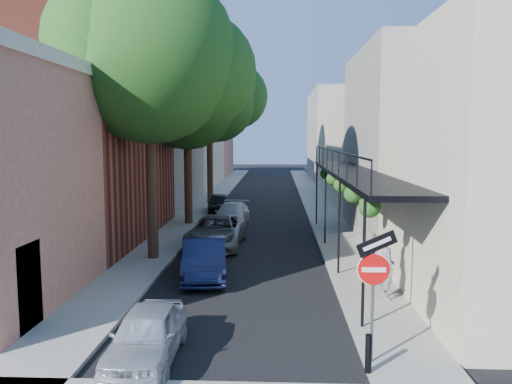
# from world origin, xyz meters

# --- Properties ---
(road_surface) EXTENTS (6.00, 64.00, 0.01)m
(road_surface) POSITION_xyz_m (0.00, 30.00, 0.01)
(road_surface) COLOR black
(road_surface) RESTS_ON ground
(sidewalk_left) EXTENTS (2.00, 64.00, 0.12)m
(sidewalk_left) POSITION_xyz_m (-4.00, 30.00, 0.06)
(sidewalk_left) COLOR gray
(sidewalk_left) RESTS_ON ground
(sidewalk_right) EXTENTS (2.00, 64.00, 0.12)m
(sidewalk_right) POSITION_xyz_m (4.00, 30.00, 0.06)
(sidewalk_right) COLOR gray
(sidewalk_right) RESTS_ON ground
(buildings_left) EXTENTS (10.10, 59.10, 12.00)m
(buildings_left) POSITION_xyz_m (-9.30, 28.76, 4.94)
(buildings_left) COLOR tan
(buildings_left) RESTS_ON ground
(buildings_right) EXTENTS (9.80, 55.00, 10.00)m
(buildings_right) POSITION_xyz_m (8.99, 29.49, 4.42)
(buildings_right) COLOR beige
(buildings_right) RESTS_ON ground
(sign_post) EXTENTS (0.89, 0.17, 2.99)m
(sign_post) POSITION_xyz_m (3.16, 0.97, 2.04)
(sign_post) COLOR #595B60
(sign_post) RESTS_ON ground
(bollard) EXTENTS (0.14, 0.14, 0.80)m
(bollard) POSITION_xyz_m (3.00, 0.50, 0.52)
(bollard) COLOR black
(bollard) RESTS_ON sidewalk_right
(oak_near) EXTENTS (7.48, 6.80, 11.42)m
(oak_near) POSITION_xyz_m (-3.37, 10.26, 7.88)
(oak_near) COLOR black
(oak_near) RESTS_ON ground
(oak_mid) EXTENTS (6.60, 6.00, 10.20)m
(oak_mid) POSITION_xyz_m (-3.42, 18.23, 7.06)
(oak_mid) COLOR black
(oak_mid) RESTS_ON ground
(oak_far) EXTENTS (7.70, 7.00, 11.90)m
(oak_far) POSITION_xyz_m (-3.35, 27.27, 8.26)
(oak_far) COLOR black
(oak_far) RESTS_ON ground
(parked_car_a) EXTENTS (1.44, 3.48, 1.18)m
(parked_car_a) POSITION_xyz_m (-1.71, 1.08, 0.59)
(parked_car_a) COLOR #9FA4B0
(parked_car_a) RESTS_ON ground
(parked_car_b) EXTENTS (1.97, 4.31, 1.37)m
(parked_car_b) POSITION_xyz_m (-1.40, 7.63, 0.69)
(parked_car_b) COLOR #121839
(parked_car_b) RESTS_ON ground
(parked_car_c) EXTENTS (2.48, 5.07, 1.39)m
(parked_car_c) POSITION_xyz_m (-1.57, 12.51, 0.69)
(parked_car_c) COLOR slate
(parked_car_c) RESTS_ON ground
(parked_car_d) EXTENTS (2.01, 4.36, 1.23)m
(parked_car_d) POSITION_xyz_m (-1.40, 18.02, 0.62)
(parked_car_d) COLOR silver
(parked_car_d) RESTS_ON ground
(parked_car_e) EXTENTS (1.98, 3.90, 1.27)m
(parked_car_e) POSITION_xyz_m (-2.60, 22.31, 0.64)
(parked_car_e) COLOR black
(parked_car_e) RESTS_ON ground
(pedestrian) EXTENTS (0.52, 0.74, 1.94)m
(pedestrian) POSITION_xyz_m (4.36, 5.18, 1.09)
(pedestrian) COLOR slate
(pedestrian) RESTS_ON sidewalk_right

